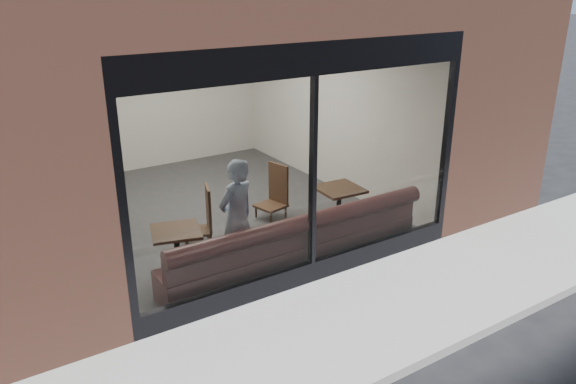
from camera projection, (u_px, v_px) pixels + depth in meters
ground at (420, 361)px, 6.09m from camera, size 120.00×120.00×0.00m
sidewalk_near at (360, 317)px, 6.87m from camera, size 40.00×2.00×0.01m
kerb_near at (424, 359)px, 6.02m from camera, size 40.00×0.10×0.12m
host_building_pier_right at (297, 78)px, 13.69m from camera, size 2.50×12.00×3.20m
host_building_backfill at (108, 75)px, 14.13m from camera, size 5.00×6.00×3.20m
cafe_floor at (216, 210)px, 10.00m from camera, size 6.00×6.00×0.00m
cafe_ceiling at (207, 25)px, 8.86m from camera, size 6.00×6.00×0.00m
cafe_wall_back at (149, 94)px, 11.78m from camera, size 5.00×0.00×5.00m
cafe_wall_left at (57, 146)px, 8.17m from camera, size 0.00×6.00×6.00m
cafe_wall_right at (330, 106)px, 10.70m from camera, size 0.00×6.00×6.00m
storefront_kick at (311, 271)px, 7.64m from camera, size 5.00×0.10×0.30m
storefront_header at (315, 58)px, 6.62m from camera, size 5.00×0.10×0.40m
storefront_mullion at (313, 174)px, 7.14m from camera, size 0.06×0.10×2.50m
storefront_glass at (314, 175)px, 7.11m from camera, size 4.80×0.00×4.80m
banquette at (295, 255)px, 7.93m from camera, size 4.00×0.55×0.45m
person at (237, 218)px, 7.59m from camera, size 0.71×0.58×1.68m
cafe_table_left at (176, 231)px, 7.44m from camera, size 0.79×0.79×0.04m
cafe_table_right at (339, 189)px, 8.93m from camera, size 0.72×0.72×0.04m
cafe_chair_left at (197, 231)px, 8.64m from camera, size 0.51×0.51×0.04m
cafe_chair_right at (271, 206)px, 9.59m from camera, size 0.53×0.53×0.04m
wall_poster at (76, 164)px, 7.42m from camera, size 0.02×0.67×0.89m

